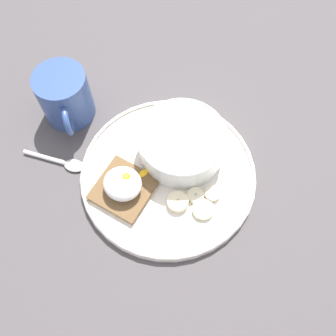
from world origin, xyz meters
The scene contains 11 objects.
ground_plane centered at (0.00, 0.00, 1.00)cm, with size 120.00×120.00×2.00cm, color #4B4647.
plate centered at (0.00, 0.00, 2.80)cm, with size 29.92×29.92×1.60cm.
oatmeal_bowl centered at (0.49, -4.82, 5.95)cm, with size 14.87×14.87×5.68cm.
toast_slice centered at (4.87, 6.27, 3.63)cm, with size 9.16×9.16×1.11cm.
poached_egg centered at (4.84, 6.20, 5.77)cm, with size 6.29×7.82×3.46cm.
banana_slice_front centered at (-8.28, 0.27, 3.59)cm, with size 3.82×3.82×1.26cm.
banana_slice_left centered at (-8.20, 3.16, 3.45)cm, with size 5.06×5.06×0.96cm.
banana_slice_back centered at (-6.03, 1.55, 3.45)cm, with size 3.71×3.73×0.96cm.
banana_slice_right centered at (-4.02, 4.05, 3.66)cm, with size 4.22×4.20×1.37cm.
coffee_mug centered at (22.20, -2.73, 7.00)cm, with size 10.38×11.04×9.75cm.
spoon centered at (17.52, 6.83, 2.40)cm, with size 11.45×3.92×0.80cm.
Camera 1 is at (-13.05, 23.80, 60.59)cm, focal length 40.00 mm.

